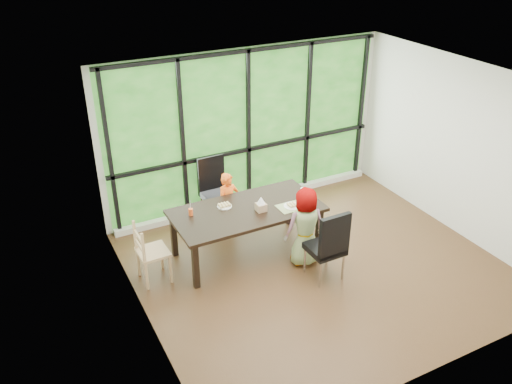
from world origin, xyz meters
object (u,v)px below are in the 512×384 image
green_cup (309,200)px  white_mug (303,191)px  chair_window_leather (217,191)px  plate_far (225,206)px  plate_near (292,206)px  orange_cup (191,212)px  tissue_box (261,207)px  chair_interior_leather (325,244)px  child_older (306,227)px  chair_end_beech (153,252)px  child_toddler (229,204)px  dining_table (247,231)px

green_cup → white_mug: size_ratio=1.63×
chair_window_leather → plate_far: (-0.25, -0.87, 0.22)m
plate_near → plate_far: bearing=153.0°
plate_far → white_mug: white_mug is taller
plate_far → orange_cup: bearing=179.7°
tissue_box → white_mug: bearing=12.5°
chair_interior_leather → child_older: 0.43m
chair_end_beech → chair_window_leather: bearing=-54.0°
chair_interior_leather → chair_window_leather: bearing=-72.0°
chair_interior_leather → plate_far: 1.56m
plate_far → green_cup: green_cup is taller
chair_interior_leather → orange_cup: size_ratio=10.56×
chair_interior_leather → orange_cup: (-1.47, 1.23, 0.26)m
chair_interior_leather → chair_end_beech: (-2.12, 1.02, -0.09)m
child_older → plate_far: child_older is taller
chair_interior_leather → plate_far: (-0.95, 1.22, 0.22)m
chair_end_beech → plate_far: (1.17, 0.20, 0.31)m
child_toddler → green_cup: (0.88, -0.92, 0.30)m
child_older → green_cup: (0.23, 0.31, 0.22)m
chair_window_leather → white_mug: bearing=-48.5°
chair_interior_leather → child_older: bearing=-83.9°
chair_window_leather → green_cup: chair_window_leather is taller
orange_cup → white_mug: 1.76m
plate_near → tissue_box: bearing=167.2°
plate_far → tissue_box: (0.42, -0.34, 0.05)m
tissue_box → green_cup: bearing=-11.4°
child_older → plate_far: size_ratio=5.56×
child_toddler → white_mug: (0.98, -0.60, 0.28)m
chair_interior_leather → child_older: size_ratio=0.90×
child_toddler → plate_near: 1.10m
dining_table → orange_cup: orange_cup is taller
plate_near → tissue_box: (-0.46, 0.10, 0.05)m
chair_window_leather → tissue_box: size_ratio=7.98×
chair_window_leather → orange_cup: 1.19m
child_older → plate_far: bearing=-34.2°
dining_table → white_mug: white_mug is taller
orange_cup → child_toddler: bearing=29.0°
plate_far → orange_cup: (-0.52, 0.00, 0.04)m
child_toddler → plate_far: (-0.26, -0.43, 0.24)m
dining_table → child_toddler: child_toddler is taller
white_mug → green_cup: bearing=-107.6°
chair_window_leather → orange_cup: size_ratio=10.56×
dining_table → tissue_box: 0.48m
dining_table → plate_far: bearing=141.5°
child_toddler → tissue_box: child_toddler is taller
chair_end_beech → child_toddler: (1.43, 0.64, 0.07)m
child_older → plate_near: (-0.02, 0.35, 0.16)m
dining_table → chair_interior_leather: size_ratio=2.01×
child_older → plate_near: size_ratio=4.80×
dining_table → chair_window_leather: (-0.01, 1.08, 0.17)m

